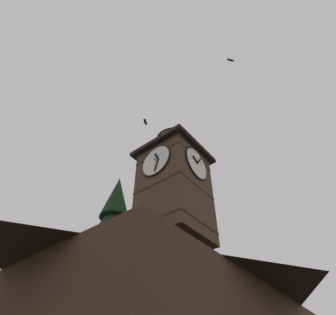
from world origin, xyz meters
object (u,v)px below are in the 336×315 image
at_px(pine_tree_aside, 195,301).
at_px(moon, 50,300).
at_px(clock_tower, 174,184).
at_px(pine_tree_behind, 101,306).
at_px(flying_bird_high, 231,60).
at_px(flying_bird_low, 145,122).

distance_m(pine_tree_aside, moon, 40.59).
bearing_deg(moon, clock_tower, 66.50).
distance_m(clock_tower, pine_tree_behind, 8.02).
distance_m(clock_tower, flying_bird_high, 10.34).
relative_size(moon, flying_bird_high, 3.68).
distance_m(moon, flying_bird_low, 43.70).
relative_size(pine_tree_aside, flying_bird_high, 39.57).
bearing_deg(pine_tree_behind, pine_tree_aside, 166.71).
bearing_deg(moon, pine_tree_aside, 74.04).
distance_m(clock_tower, moon, 45.92).
bearing_deg(flying_bird_low, pine_tree_behind, -103.02).
xyz_separation_m(pine_tree_behind, flying_bird_high, (0.20, 10.89, 14.65)).
bearing_deg(moon, flying_bird_high, 68.98).
distance_m(pine_tree_behind, moon, 41.92).
relative_size(pine_tree_aside, flying_bird_low, 30.60).
bearing_deg(flying_bird_low, pine_tree_aside, -169.83).
height_order(pine_tree_behind, pine_tree_aside, pine_tree_aside).
bearing_deg(flying_bird_low, moon, -115.33).
bearing_deg(pine_tree_behind, flying_bird_high, 88.93).
bearing_deg(clock_tower, pine_tree_aside, -152.37).
distance_m(pine_tree_behind, flying_bird_high, 18.25).
height_order(moon, flying_bird_high, flying_bird_high).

